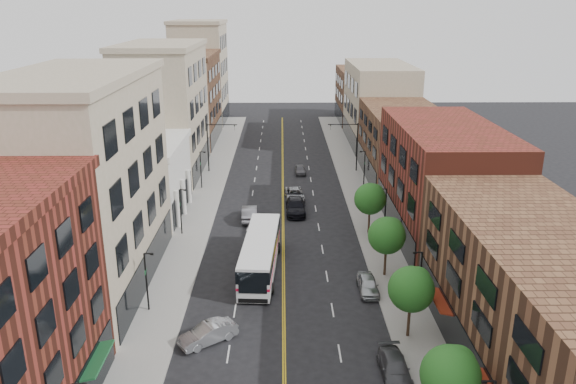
{
  "coord_description": "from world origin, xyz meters",
  "views": [
    {
      "loc": [
        -0.1,
        -32.41,
        23.79
      ],
      "look_at": [
        0.52,
        23.54,
        5.0
      ],
      "focal_mm": 35.0,
      "sensor_mm": 36.0,
      "label": 1
    }
  ],
  "objects_px": {
    "car_lane_a": "(296,207)",
    "car_lane_b": "(295,194)",
    "city_bus": "(260,252)",
    "car_parked_far": "(368,285)",
    "car_parked_mid": "(395,368)",
    "car_angle_b": "(208,334)",
    "car_lane_behind": "(249,213)",
    "car_lane_c": "(300,170)"
  },
  "relations": [
    {
      "from": "car_angle_b",
      "to": "car_lane_behind",
      "type": "height_order",
      "value": "car_lane_behind"
    },
    {
      "from": "car_parked_far",
      "to": "car_lane_behind",
      "type": "distance_m",
      "value": 20.65
    },
    {
      "from": "car_lane_a",
      "to": "car_lane_b",
      "type": "height_order",
      "value": "car_lane_a"
    },
    {
      "from": "car_lane_behind",
      "to": "car_angle_b",
      "type": "bearing_deg",
      "value": 83.67
    },
    {
      "from": "car_lane_behind",
      "to": "car_lane_b",
      "type": "bearing_deg",
      "value": -129.76
    },
    {
      "from": "car_angle_b",
      "to": "car_lane_a",
      "type": "distance_m",
      "value": 27.88
    },
    {
      "from": "car_lane_behind",
      "to": "car_lane_c",
      "type": "distance_m",
      "value": 19.63
    },
    {
      "from": "city_bus",
      "to": "car_lane_a",
      "type": "xyz_separation_m",
      "value": [
        3.65,
        15.34,
        -1.11
      ]
    },
    {
      "from": "car_lane_a",
      "to": "car_lane_b",
      "type": "bearing_deg",
      "value": 89.36
    },
    {
      "from": "car_parked_mid",
      "to": "city_bus",
      "type": "bearing_deg",
      "value": 119.9
    },
    {
      "from": "car_angle_b",
      "to": "car_lane_behind",
      "type": "xyz_separation_m",
      "value": [
        1.7,
        24.84,
        0.08
      ]
    },
    {
      "from": "car_lane_a",
      "to": "car_parked_mid",
      "type": "bearing_deg",
      "value": -79.91
    },
    {
      "from": "car_lane_behind",
      "to": "car_lane_a",
      "type": "height_order",
      "value": "car_lane_a"
    },
    {
      "from": "car_angle_b",
      "to": "car_lane_b",
      "type": "xyz_separation_m",
      "value": [
        7.1,
        31.91,
        -0.03
      ]
    },
    {
      "from": "car_parked_far",
      "to": "city_bus",
      "type": "bearing_deg",
      "value": 156.02
    },
    {
      "from": "car_lane_c",
      "to": "car_parked_mid",
      "type": "bearing_deg",
      "value": -87.4
    },
    {
      "from": "city_bus",
      "to": "car_lane_c",
      "type": "distance_m",
      "value": 32.12
    },
    {
      "from": "city_bus",
      "to": "car_lane_b",
      "type": "height_order",
      "value": "city_bus"
    },
    {
      "from": "city_bus",
      "to": "car_parked_far",
      "type": "bearing_deg",
      "value": -19.98
    },
    {
      "from": "car_lane_a",
      "to": "car_lane_c",
      "type": "relative_size",
      "value": 1.51
    },
    {
      "from": "car_parked_far",
      "to": "car_lane_b",
      "type": "xyz_separation_m",
      "value": [
        -5.82,
        24.41,
        -0.0
      ]
    },
    {
      "from": "city_bus",
      "to": "car_parked_mid",
      "type": "relative_size",
      "value": 2.88
    },
    {
      "from": "car_angle_b",
      "to": "car_parked_mid",
      "type": "xyz_separation_m",
      "value": [
        13.0,
        -4.17,
        -0.07
      ]
    },
    {
      "from": "city_bus",
      "to": "car_parked_far",
      "type": "relative_size",
      "value": 3.18
    },
    {
      "from": "city_bus",
      "to": "car_lane_b",
      "type": "xyz_separation_m",
      "value": [
        3.65,
        20.29,
        -1.23
      ]
    },
    {
      "from": "city_bus",
      "to": "car_lane_a",
      "type": "relative_size",
      "value": 2.3
    },
    {
      "from": "car_lane_behind",
      "to": "car_lane_a",
      "type": "bearing_deg",
      "value": -160.97
    },
    {
      "from": "car_parked_far",
      "to": "car_lane_behind",
      "type": "bearing_deg",
      "value": 122.43
    },
    {
      "from": "car_parked_mid",
      "to": "car_lane_c",
      "type": "xyz_separation_m",
      "value": [
        -4.81,
        47.54,
        -0.02
      ]
    },
    {
      "from": "car_angle_b",
      "to": "car_lane_a",
      "type": "height_order",
      "value": "car_lane_a"
    },
    {
      "from": "car_lane_b",
      "to": "city_bus",
      "type": "bearing_deg",
      "value": -105.49
    },
    {
      "from": "car_angle_b",
      "to": "car_parked_far",
      "type": "bearing_deg",
      "value": 84.6
    },
    {
      "from": "car_parked_far",
      "to": "car_lane_a",
      "type": "height_order",
      "value": "car_lane_a"
    },
    {
      "from": "car_parked_mid",
      "to": "car_parked_far",
      "type": "distance_m",
      "value": 11.67
    },
    {
      "from": "city_bus",
      "to": "car_lane_behind",
      "type": "xyz_separation_m",
      "value": [
        -1.75,
        13.22,
        -1.12
      ]
    },
    {
      "from": "car_parked_far",
      "to": "car_lane_b",
      "type": "relative_size",
      "value": 0.82
    },
    {
      "from": "car_parked_mid",
      "to": "car_angle_b",
      "type": "bearing_deg",
      "value": 160.96
    },
    {
      "from": "city_bus",
      "to": "car_angle_b",
      "type": "distance_m",
      "value": 12.19
    },
    {
      "from": "city_bus",
      "to": "car_lane_behind",
      "type": "height_order",
      "value": "city_bus"
    },
    {
      "from": "car_lane_behind",
      "to": "car_lane_c",
      "type": "relative_size",
      "value": 1.31
    },
    {
      "from": "car_lane_behind",
      "to": "car_lane_c",
      "type": "bearing_deg",
      "value": -111.69
    },
    {
      "from": "city_bus",
      "to": "car_lane_a",
      "type": "bearing_deg",
      "value": 80.14
    }
  ]
}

